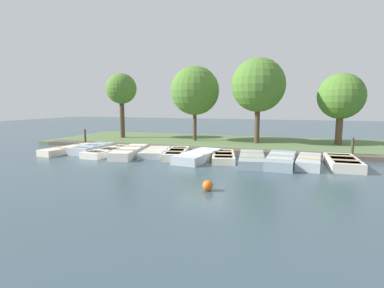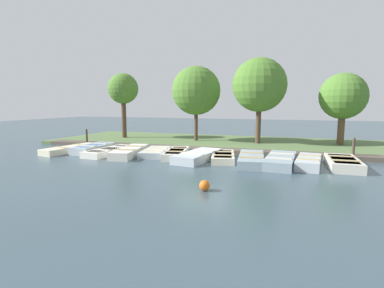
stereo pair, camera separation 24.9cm
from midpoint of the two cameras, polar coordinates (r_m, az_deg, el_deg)
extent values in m
plane|color=#384C56|center=(15.95, 2.44, -2.28)|extent=(80.00, 80.00, 0.00)
cube|color=#567042|center=(20.72, 6.41, 0.26)|extent=(8.00, 24.00, 0.20)
cube|color=#51473D|center=(17.31, 3.82, -1.12)|extent=(1.04, 22.24, 0.22)
cube|color=beige|center=(18.54, -21.71, -0.90)|extent=(3.60, 1.50, 0.33)
cube|color=#6B7F51|center=(18.52, -21.74, -0.43)|extent=(2.95, 1.19, 0.03)
cube|color=tan|center=(18.10, -23.34, -0.60)|extent=(0.48, 0.93, 0.03)
cube|color=tan|center=(18.94, -20.21, -0.11)|extent=(0.48, 0.93, 0.03)
cube|color=#B2BCC1|center=(18.08, -17.94, -0.80)|extent=(2.80, 1.20, 0.42)
cube|color=#4C709E|center=(18.05, -17.96, -0.20)|extent=(2.30, 0.94, 0.03)
cube|color=beige|center=(17.63, -18.99, -0.33)|extent=(0.29, 1.09, 0.03)
cube|color=beige|center=(18.47, -16.98, 0.10)|extent=(0.29, 1.09, 0.03)
cube|color=silver|center=(17.01, -15.00, -1.35)|extent=(3.39, 1.35, 0.33)
cube|color=teal|center=(16.99, -15.02, -0.85)|extent=(2.78, 1.06, 0.03)
cube|color=beige|center=(16.50, -16.37, -1.06)|extent=(0.40, 1.05, 0.03)
cube|color=beige|center=(17.48, -13.75, -0.49)|extent=(0.40, 1.05, 0.03)
cube|color=silver|center=(16.30, -11.29, -1.46)|extent=(3.63, 1.64, 0.41)
cube|color=beige|center=(16.27, -11.31, -0.80)|extent=(2.97, 1.31, 0.03)
cube|color=tan|center=(15.65, -12.14, -1.05)|extent=(0.51, 0.99, 0.03)
cube|color=tan|center=(16.89, -10.54, -0.38)|extent=(0.51, 0.99, 0.03)
cube|color=#B2BCC1|center=(16.27, -6.52, -1.55)|extent=(2.92, 1.71, 0.32)
cube|color=beige|center=(16.24, -6.53, -1.04)|extent=(2.38, 1.36, 0.03)
cube|color=beige|center=(15.74, -6.99, -1.23)|extent=(0.49, 1.14, 0.03)
cube|color=beige|center=(16.74, -6.09, -0.69)|extent=(0.49, 1.14, 0.03)
cube|color=beige|center=(15.56, -2.54, -1.83)|extent=(3.12, 1.53, 0.37)
cube|color=#994C33|center=(15.53, -2.55, -1.20)|extent=(2.55, 1.22, 0.03)
cube|color=tan|center=(14.97, -2.93, -1.43)|extent=(0.47, 0.92, 0.03)
cube|color=tan|center=(16.08, -2.19, -0.80)|extent=(0.47, 0.92, 0.03)
cube|color=#B2BCC1|center=(14.73, 1.66, -2.32)|extent=(3.50, 1.70, 0.39)
cube|color=#6B7F51|center=(14.70, 1.67, -1.63)|extent=(2.86, 1.34, 0.03)
cube|color=beige|center=(14.13, 0.54, -1.89)|extent=(0.50, 1.16, 0.03)
cube|color=beige|center=(15.27, 2.71, -1.18)|extent=(0.50, 1.16, 0.03)
cube|color=beige|center=(14.79, 6.43, -2.46)|extent=(2.92, 1.62, 0.32)
cube|color=teal|center=(14.77, 6.44, -1.89)|extent=(2.38, 1.29, 0.03)
cube|color=tan|center=(14.25, 6.43, -2.14)|extent=(0.48, 1.01, 0.03)
cube|color=tan|center=(15.28, 6.45, -1.48)|extent=(0.48, 1.01, 0.03)
cube|color=#8C9EA8|center=(14.22, 11.73, -2.85)|extent=(3.55, 1.53, 0.39)
cube|color=teal|center=(14.19, 11.75, -2.14)|extent=(2.91, 1.21, 0.03)
cube|color=tan|center=(13.54, 11.73, -2.48)|extent=(0.47, 1.06, 0.03)
cube|color=tan|center=(14.83, 11.77, -1.61)|extent=(0.47, 1.06, 0.03)
cube|color=#8C9EA8|center=(14.19, 16.97, -3.01)|extent=(3.55, 1.35, 0.41)
cube|color=#4C709E|center=(14.16, 17.00, -2.27)|extent=(2.91, 1.06, 0.03)
cube|color=beige|center=(13.50, 16.76, -2.61)|extent=(0.40, 1.11, 0.03)
cube|color=beige|center=(14.81, 17.23, -1.74)|extent=(0.40, 1.11, 0.03)
cube|color=#B2BCC1|center=(14.25, 21.81, -3.19)|extent=(2.95, 1.23, 0.40)
cube|color=#4C709E|center=(14.22, 21.85, -2.46)|extent=(2.42, 0.97, 0.03)
cube|color=tan|center=(13.68, 21.74, -2.72)|extent=(0.37, 0.90, 0.03)
cube|color=tan|center=(14.76, 21.96, -2.01)|extent=(0.37, 0.90, 0.03)
cube|color=beige|center=(14.63, 27.24, -3.24)|extent=(2.96, 1.30, 0.40)
cube|color=#6B7F51|center=(14.60, 27.28, -2.54)|extent=(2.42, 1.02, 0.03)
cube|color=tan|center=(14.05, 27.65, -2.81)|extent=(0.32, 1.14, 0.03)
cube|color=tan|center=(15.13, 26.95, -2.08)|extent=(0.32, 1.14, 0.03)
cylinder|color=#47382D|center=(21.12, -19.08, 1.15)|extent=(0.13, 0.13, 1.02)
sphere|color=#47382D|center=(21.07, -19.15, 2.59)|extent=(0.12, 0.12, 0.12)
cylinder|color=#47382D|center=(16.88, 28.76, -0.91)|extent=(0.13, 0.13, 1.02)
sphere|color=#47382D|center=(16.82, 28.88, 0.89)|extent=(0.12, 0.12, 0.12)
sphere|color=orange|center=(9.61, 3.15, -7.90)|extent=(0.34, 0.34, 0.34)
cylinder|color=#4C3828|center=(23.40, -12.53, 4.74)|extent=(0.35, 0.35, 3.27)
sphere|color=#4C7A2D|center=(23.40, -12.70, 10.26)|extent=(2.27, 2.27, 2.27)
cylinder|color=#4C3828|center=(20.95, 1.11, 3.87)|extent=(0.25, 0.25, 2.73)
sphere|color=#4C7A2D|center=(20.92, 1.13, 10.13)|extent=(3.35, 3.35, 3.35)
cylinder|color=#4C3828|center=(19.90, 12.86, 3.87)|extent=(0.33, 0.33, 3.00)
sphere|color=#4C7A2D|center=(19.89, 13.07, 10.91)|extent=(3.44, 3.44, 3.44)
cylinder|color=brown|center=(20.99, 26.82, 2.66)|extent=(0.41, 0.41, 2.45)
sphere|color=#4C7A2D|center=(20.94, 27.15, 8.14)|extent=(2.84, 2.84, 2.84)
camera|label=1|loc=(0.12, -89.55, 0.06)|focal=28.00mm
camera|label=2|loc=(0.12, 90.45, -0.06)|focal=28.00mm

